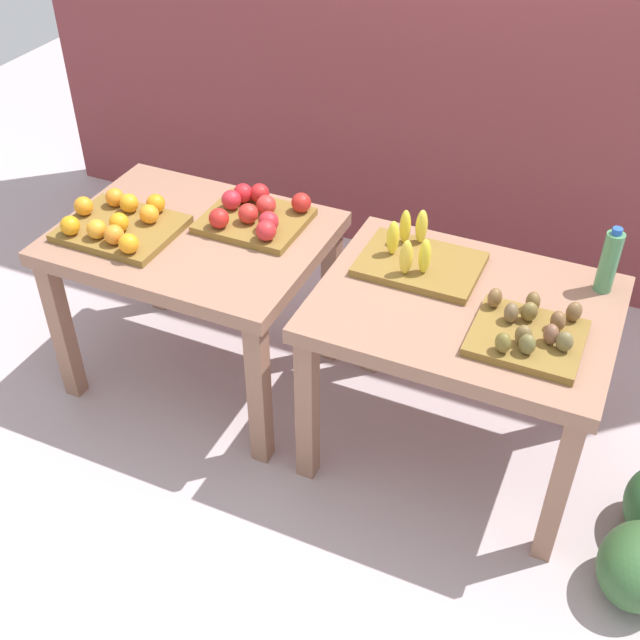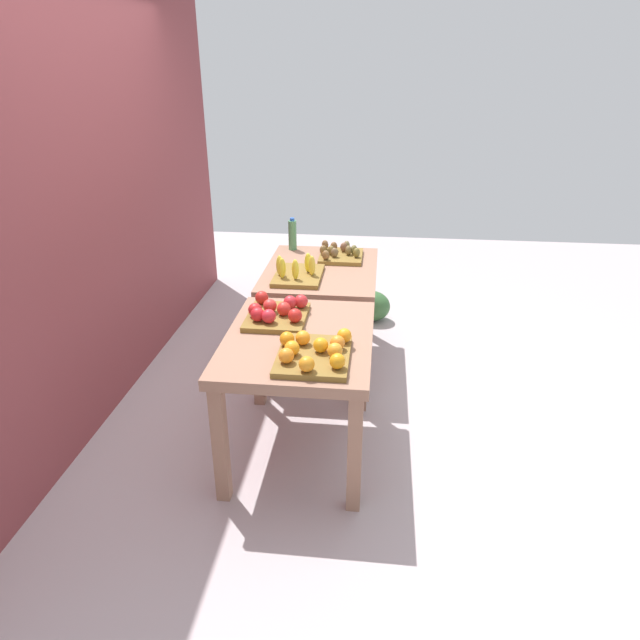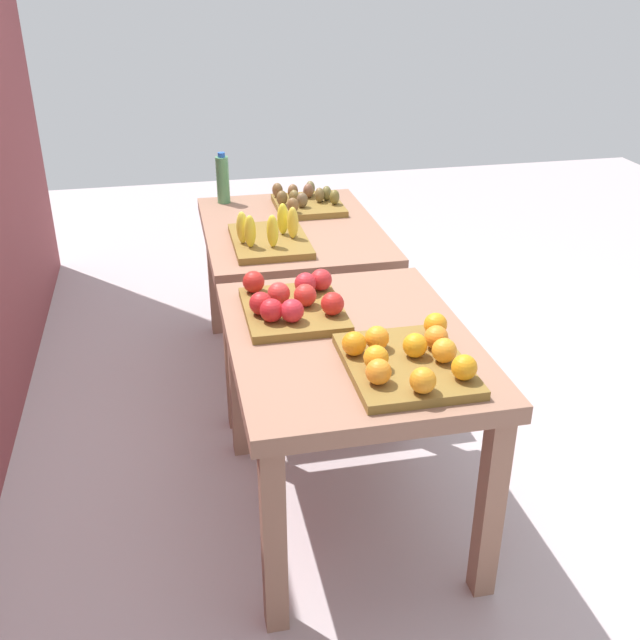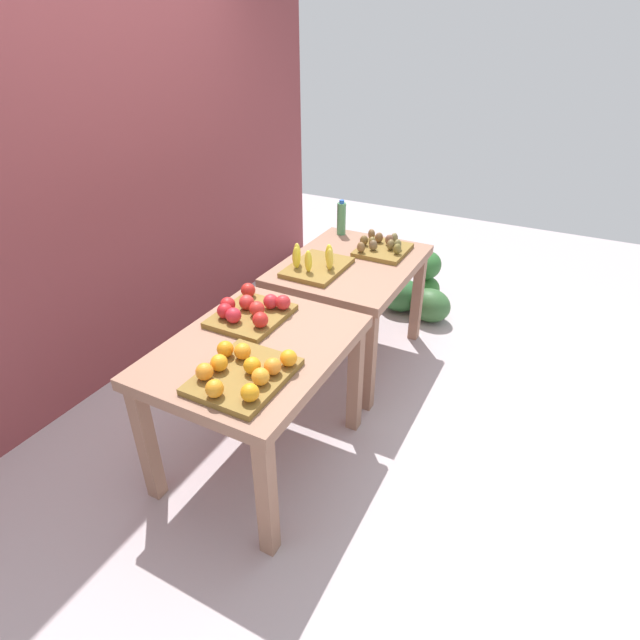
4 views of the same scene
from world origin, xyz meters
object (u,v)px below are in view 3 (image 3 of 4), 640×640
object	(u,v)px
display_table_left	(350,364)
kiwi_bin	(307,201)
orange_bin	(408,358)
banana_crate	(269,237)
water_bottle	(223,179)
display_table_right	(292,248)
apple_bin	(292,302)
watermelon_pile	(305,265)

from	to	relation	value
display_table_left	kiwi_bin	world-z (taller)	kiwi_bin
orange_bin	banana_crate	distance (m)	1.17
orange_bin	banana_crate	world-z (taller)	banana_crate
water_bottle	display_table_right	bearing A→B (deg)	-146.99
apple_bin	kiwi_bin	bearing A→B (deg)	-13.50
apple_bin	watermelon_pile	distance (m)	1.95
water_bottle	watermelon_pile	bearing A→B (deg)	-46.76
display_table_right	water_bottle	xyz separation A→B (m)	(0.42, 0.27, 0.23)
apple_bin	kiwi_bin	size ratio (longest dim) A/B	1.12
display_table_right	banana_crate	distance (m)	0.30
display_table_right	banana_crate	world-z (taller)	banana_crate
orange_bin	water_bottle	size ratio (longest dim) A/B	1.75
display_table_right	water_bottle	distance (m)	0.55
banana_crate	kiwi_bin	world-z (taller)	banana_crate
kiwi_bin	watermelon_pile	xyz separation A→B (m)	(0.65, -0.11, -0.61)
orange_bin	watermelon_pile	bearing A→B (deg)	-2.87
water_bottle	watermelon_pile	size ratio (longest dim) A/B	0.38
display_table_left	apple_bin	bearing A→B (deg)	37.77
display_table_left	watermelon_pile	size ratio (longest dim) A/B	1.56
apple_bin	water_bottle	xyz separation A→B (m)	(1.33, 0.11, 0.08)
display_table_left	apple_bin	size ratio (longest dim) A/B	2.57
orange_bin	display_table_right	bearing A→B (deg)	4.83
water_bottle	watermelon_pile	world-z (taller)	water_bottle
apple_bin	banana_crate	xyz separation A→B (m)	(0.69, -0.02, -0.01)
orange_bin	watermelon_pile	xyz separation A→B (m)	(2.26, -0.11, -0.61)
display_table_right	water_bottle	size ratio (longest dim) A/B	4.09
water_bottle	apple_bin	bearing A→B (deg)	-175.14
banana_crate	water_bottle	xyz separation A→B (m)	(0.65, 0.14, 0.08)
apple_bin	kiwi_bin	distance (m)	1.19
display_table_left	banana_crate	distance (m)	0.91
display_table_right	apple_bin	distance (m)	0.94
banana_crate	water_bottle	distance (m)	0.67
display_table_left	watermelon_pile	world-z (taller)	display_table_left
orange_bin	apple_bin	xyz separation A→B (m)	(0.46, 0.27, 0.00)
apple_bin	watermelon_pile	world-z (taller)	apple_bin
kiwi_bin	apple_bin	bearing A→B (deg)	166.50
display_table_left	display_table_right	distance (m)	1.12
kiwi_bin	display_table_right	bearing A→B (deg)	153.76
display_table_left	water_bottle	size ratio (longest dim) A/B	4.09
water_bottle	watermelon_pile	xyz separation A→B (m)	(0.47, -0.50, -0.69)
apple_bin	kiwi_bin	world-z (taller)	apple_bin
orange_bin	kiwi_bin	world-z (taller)	orange_bin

